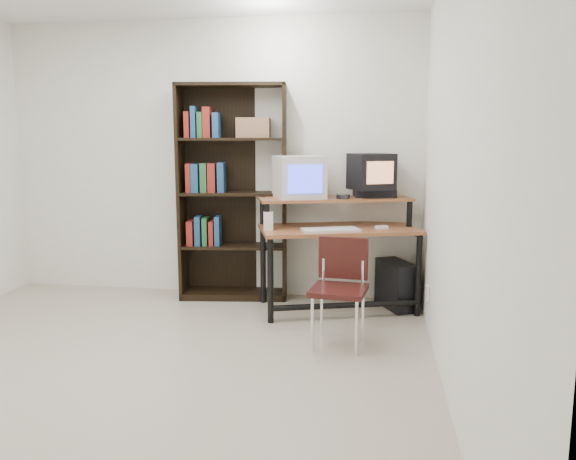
# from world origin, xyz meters

# --- Properties ---
(floor) EXTENTS (4.00, 4.00, 0.01)m
(floor) POSITION_xyz_m (0.00, 0.00, -0.01)
(floor) COLOR #BDB39D
(floor) RESTS_ON ground
(back_wall) EXTENTS (4.00, 0.01, 2.60)m
(back_wall) POSITION_xyz_m (0.00, 2.00, 1.30)
(back_wall) COLOR white
(back_wall) RESTS_ON floor
(right_wall) EXTENTS (0.01, 4.00, 2.60)m
(right_wall) POSITION_xyz_m (2.00, 0.00, 1.30)
(right_wall) COLOR white
(right_wall) RESTS_ON floor
(computer_desk) EXTENTS (1.48, 1.04, 0.98)m
(computer_desk) POSITION_xyz_m (1.24, 1.62, 0.70)
(computer_desk) COLOR #945530
(computer_desk) RESTS_ON floor
(crt_monitor) EXTENTS (0.53, 0.53, 0.38)m
(crt_monitor) POSITION_xyz_m (0.89, 1.66, 1.16)
(crt_monitor) COLOR beige
(crt_monitor) RESTS_ON computer_desk
(vcr) EXTENTS (0.40, 0.32, 0.08)m
(vcr) POSITION_xyz_m (1.55, 1.87, 1.01)
(vcr) COLOR black
(vcr) RESTS_ON computer_desk
(crt_tv) EXTENTS (0.45, 0.45, 0.32)m
(crt_tv) POSITION_xyz_m (1.52, 1.83, 1.21)
(crt_tv) COLOR black
(crt_tv) RESTS_ON vcr
(cd_spindle) EXTENTS (0.16, 0.16, 0.05)m
(cd_spindle) POSITION_xyz_m (1.29, 1.66, 0.99)
(cd_spindle) COLOR #26262B
(cd_spindle) RESTS_ON computer_desk
(keyboard) EXTENTS (0.51, 0.36, 0.03)m
(keyboard) POSITION_xyz_m (1.20, 1.40, 0.74)
(keyboard) COLOR beige
(keyboard) RESTS_ON computer_desk
(mousepad) EXTENTS (0.27, 0.25, 0.01)m
(mousepad) POSITION_xyz_m (1.61, 1.61, 0.72)
(mousepad) COLOR black
(mousepad) RESTS_ON computer_desk
(mouse) EXTENTS (0.12, 0.10, 0.03)m
(mouse) POSITION_xyz_m (1.62, 1.59, 0.74)
(mouse) COLOR white
(mouse) RESTS_ON mousepad
(desk_speaker) EXTENTS (0.09, 0.09, 0.17)m
(desk_speaker) POSITION_xyz_m (0.67, 1.37, 0.80)
(desk_speaker) COLOR beige
(desk_speaker) RESTS_ON computer_desk
(pc_tower) EXTENTS (0.38, 0.49, 0.42)m
(pc_tower) POSITION_xyz_m (1.77, 1.72, 0.21)
(pc_tower) COLOR black
(pc_tower) RESTS_ON floor
(school_chair) EXTENTS (0.43, 0.43, 0.78)m
(school_chair) POSITION_xyz_m (1.32, 0.76, 0.48)
(school_chair) COLOR black
(school_chair) RESTS_ON floor
(bookshelf) EXTENTS (1.03, 0.45, 1.99)m
(bookshelf) POSITION_xyz_m (0.24, 1.86, 1.01)
(bookshelf) COLOR black
(bookshelf) RESTS_ON floor
(wall_outlet) EXTENTS (0.02, 0.08, 0.12)m
(wall_outlet) POSITION_xyz_m (1.99, 1.15, 0.30)
(wall_outlet) COLOR beige
(wall_outlet) RESTS_ON right_wall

